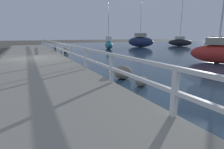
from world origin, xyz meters
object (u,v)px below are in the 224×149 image
at_px(mooring_bollard, 36,51).
at_px(sailboat_teal, 109,44).
at_px(sailboat_navy, 140,41).
at_px(sailboat_white, 219,44).
at_px(sailboat_red, 217,52).
at_px(sailboat_black, 180,42).

bearing_deg(mooring_bollard, sailboat_teal, 32.65).
relative_size(sailboat_navy, sailboat_white, 1.25).
distance_m(sailboat_red, sailboat_white, 11.28).
bearing_deg(sailboat_white, sailboat_navy, 110.01).
relative_size(sailboat_teal, sailboat_red, 1.11).
height_order(sailboat_navy, sailboat_white, sailboat_navy).
bearing_deg(sailboat_teal, sailboat_red, -67.44).
relative_size(mooring_bollard, sailboat_navy, 0.07).
height_order(mooring_bollard, sailboat_black, sailboat_black).
bearing_deg(sailboat_navy, sailboat_black, -23.82).
distance_m(sailboat_navy, sailboat_red, 16.58).
distance_m(sailboat_navy, sailboat_white, 10.70).
bearing_deg(mooring_bollard, sailboat_black, 16.44).
xyz_separation_m(sailboat_black, sailboat_white, (-3.32, -9.14, 0.07)).
distance_m(sailboat_black, sailboat_teal, 13.98).
height_order(sailboat_black, sailboat_navy, sailboat_navy).
height_order(sailboat_teal, sailboat_navy, sailboat_navy).
relative_size(mooring_bollard, sailboat_black, 0.07).
height_order(sailboat_black, sailboat_teal, sailboat_black).
bearing_deg(sailboat_navy, sailboat_white, -84.85).
bearing_deg(sailboat_black, sailboat_navy, 157.71).
relative_size(mooring_bollard, sailboat_red, 0.11).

